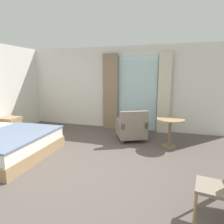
# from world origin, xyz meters

# --- Properties ---
(ground) EXTENTS (6.88, 6.95, 0.10)m
(ground) POSITION_xyz_m (0.00, 0.00, -0.05)
(ground) COLOR #564C47
(wall_back) EXTENTS (6.48, 0.12, 2.63)m
(wall_back) POSITION_xyz_m (0.00, 3.22, 1.32)
(wall_back) COLOR silver
(wall_back) RESTS_ON ground
(balcony_glass_door) EXTENTS (1.24, 0.02, 2.32)m
(balcony_glass_door) POSITION_xyz_m (0.58, 3.14, 1.16)
(balcony_glass_door) COLOR silver
(balcony_glass_door) RESTS_ON ground
(curtain_panel_left) EXTENTS (0.48, 0.10, 2.41)m
(curtain_panel_left) POSITION_xyz_m (-0.26, 3.04, 1.20)
(curtain_panel_left) COLOR #897056
(curtain_panel_left) RESTS_ON ground
(curtain_panel_right) EXTENTS (0.37, 0.10, 2.41)m
(curtain_panel_right) POSITION_xyz_m (1.42, 3.04, 1.20)
(curtain_panel_right) COLOR beige
(curtain_panel_right) RESTS_ON ground
(nightstand) EXTENTS (0.45, 0.48, 0.52)m
(nightstand) POSITION_xyz_m (-2.85, 1.48, 0.26)
(nightstand) COLOR tan
(nightstand) RESTS_ON ground
(armchair_by_window) EXTENTS (0.99, 1.02, 0.85)m
(armchair_by_window) POSITION_xyz_m (0.65, 2.03, 0.33)
(armchair_by_window) COLOR gray
(armchair_by_window) RESTS_ON ground
(round_cafe_table) EXTENTS (0.65, 0.65, 0.71)m
(round_cafe_table) POSITION_xyz_m (1.65, 1.80, 0.52)
(round_cafe_table) COLOR tan
(round_cafe_table) RESTS_ON ground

